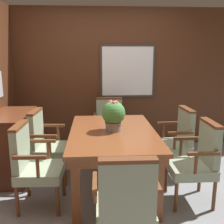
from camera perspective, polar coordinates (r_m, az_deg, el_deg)
name	(u,v)px	position (r m, az deg, el deg)	size (l,w,h in m)	color
ground_plane	(110,190)	(3.44, -0.42, -16.61)	(14.00, 14.00, 0.00)	gray
wall_back	(104,79)	(4.71, -1.65, 7.19)	(7.20, 0.08, 2.45)	#4C2816
dining_table	(113,139)	(3.23, 0.18, -5.79)	(1.03, 1.59, 0.76)	brown
chair_right_far	(176,139)	(3.77, 13.82, -5.72)	(0.50, 0.54, 0.95)	brown
chair_head_near	(125,203)	(2.22, 2.96, -19.21)	(0.53, 0.49, 0.95)	brown
chair_right_near	(197,159)	(3.15, 18.04, -9.74)	(0.49, 0.53, 0.95)	brown
chair_head_far	(110,125)	(4.37, -0.52, -2.75)	(0.53, 0.49, 0.95)	brown
chair_left_near	(33,163)	(3.03, -16.75, -10.55)	(0.50, 0.54, 0.95)	brown
chair_left_far	(46,142)	(3.64, -14.15, -6.39)	(0.52, 0.55, 0.95)	brown
potted_plant	(113,115)	(3.15, 0.30, -0.62)	(0.28, 0.29, 0.38)	gray
sideboard_cabinet	(13,145)	(3.88, -20.77, -6.73)	(0.50, 0.97, 0.89)	#512816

